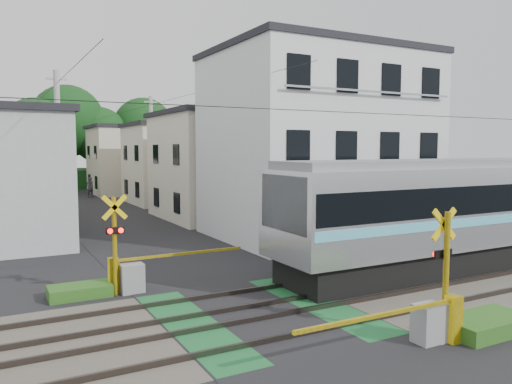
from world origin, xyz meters
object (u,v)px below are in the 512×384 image
pedestrian (90,187)px  apartment_block (316,144)px  crossing_signal_near (434,312)px  commuter_train (495,207)px  crossing_signal_far (129,270)px

pedestrian → apartment_block: bearing=87.6°
crossing_signal_near → apartment_block: size_ratio=0.46×
commuter_train → pedestrian: 35.50m
crossing_signal_near → apartment_block: (5.91, 13.15, 3.94)m
commuter_train → pedestrian: bearing=105.5°
commuter_train → apartment_block: 9.08m
commuter_train → apartment_block: apartment_block is taller
crossing_signal_near → crossing_signal_far: (-5.17, 7.31, 0.00)m
commuter_train → apartment_block: size_ratio=1.91×
crossing_signal_far → pedestrian: size_ratio=2.54×
pedestrian → crossing_signal_near: bearing=74.2°
commuter_train → crossing_signal_near: (-8.64, -4.85, -1.43)m
crossing_signal_near → pedestrian: (-0.83, 39.05, 0.22)m
crossing_signal_far → crossing_signal_near: bearing=-54.7°
commuter_train → crossing_signal_near: size_ratio=4.12×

